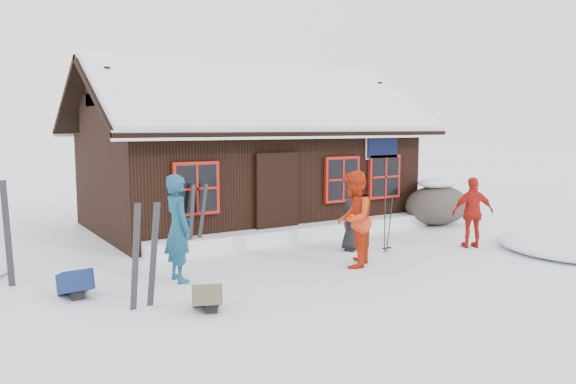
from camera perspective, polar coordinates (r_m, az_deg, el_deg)
name	(u,v)px	position (r m, az deg, el deg)	size (l,w,h in m)	color
ground	(303,268)	(10.69, 1.54, -7.72)	(120.00, 120.00, 0.00)	white
mountain_hut	(248,166)	(15.44, -4.14, 2.63)	(8.90, 6.09, 4.42)	black
snow_drift	(303,232)	(13.29, 1.50, -4.10)	(7.60, 0.60, 0.35)	white
snow_mounds	(317,242)	(13.10, 3.00, -5.05)	(20.60, 13.20, 0.48)	white
skier_teal	(178,228)	(9.79, -11.11, -3.62)	(0.68, 0.44, 1.85)	navy
skier_orange_left	(354,219)	(10.69, 6.71, -2.75)	(0.89, 0.69, 1.83)	red
skier_orange_right	(473,213)	(12.96, 18.27, -2.00)	(0.91, 0.38, 1.56)	#B31912
skier_crouched	(351,225)	(12.12, 6.40, -3.32)	(0.55, 0.36, 1.13)	black
boulder	(437,204)	(15.76, 14.91, -1.16)	(1.94, 1.45, 1.14)	#48403A
ski_pair_left	(145,257)	(8.53, -14.36, -6.42)	(0.49, 0.11, 1.61)	black
ski_pair_right	(197,220)	(11.88, -9.26, -2.86)	(0.52, 0.16, 1.51)	black
ski_poles	(387,224)	(12.10, 10.04, -3.25)	(0.23, 0.11, 1.27)	black
backpack_blue	(75,287)	(9.49, -20.80, -9.01)	(0.45, 0.59, 0.32)	#111F4A
backpack_olive	(207,300)	(8.36, -8.24, -10.84)	(0.41, 0.55, 0.30)	#504C39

